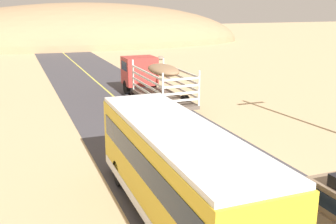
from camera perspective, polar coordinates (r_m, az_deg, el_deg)
name	(u,v)px	position (r m, az deg, el deg)	size (l,w,h in m)	color
ground_plane	(204,175)	(17.27, 5.15, -8.84)	(240.00, 240.00, 0.00)	tan
road_surface	(204,175)	(17.27, 5.15, -8.81)	(8.00, 120.00, 0.02)	#423F44
road_centre_line	(204,175)	(17.26, 5.15, -8.77)	(0.16, 117.60, 0.00)	#D8CC4C
livestock_truck	(148,75)	(30.43, -2.83, 5.18)	(2.53, 9.70, 3.02)	#B2332D
bus	(177,171)	(13.21, 1.24, -8.26)	(2.54, 10.00, 3.21)	gold
boulder_near_shoulder	(161,58)	(52.41, -1.05, 7.62)	(0.91, 0.65, 0.52)	#756656
distant_hill	(86,44)	(74.60, -11.50, 9.32)	(59.42, 24.37, 14.47)	#957553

